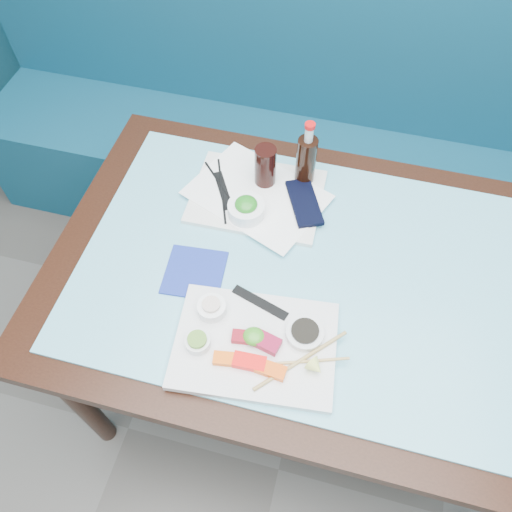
% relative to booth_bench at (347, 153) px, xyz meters
% --- Properties ---
extents(booth_bench, '(3.00, 0.56, 1.17)m').
position_rel_booth_bench_xyz_m(booth_bench, '(0.00, 0.00, 0.00)').
color(booth_bench, navy).
rests_on(booth_bench, ground).
extents(dining_table, '(1.40, 0.90, 0.75)m').
position_rel_booth_bench_xyz_m(dining_table, '(0.00, -0.84, 0.29)').
color(dining_table, black).
rests_on(dining_table, ground).
extents(glass_top, '(1.22, 0.76, 0.01)m').
position_rel_booth_bench_xyz_m(glass_top, '(0.00, -0.84, 0.38)').
color(glass_top, '#65B5CA').
rests_on(glass_top, dining_table).
extents(sashimi_plate, '(0.39, 0.30, 0.02)m').
position_rel_booth_bench_xyz_m(sashimi_plate, '(-0.11, -1.08, 0.39)').
color(sashimi_plate, silver).
rests_on(sashimi_plate, glass_top).
extents(salmon_left, '(0.07, 0.04, 0.02)m').
position_rel_booth_bench_xyz_m(salmon_left, '(-0.16, -1.13, 0.41)').
color(salmon_left, '#FF5D0A').
rests_on(salmon_left, sashimi_plate).
extents(salmon_mid, '(0.07, 0.04, 0.02)m').
position_rel_booth_bench_xyz_m(salmon_mid, '(-0.11, -1.13, 0.41)').
color(salmon_mid, '#FF0D0A').
rests_on(salmon_mid, sashimi_plate).
extents(salmon_right, '(0.07, 0.04, 0.02)m').
position_rel_booth_bench_xyz_m(salmon_right, '(-0.06, -1.13, 0.41)').
color(salmon_right, '#FF530A').
rests_on(salmon_right, sashimi_plate).
extents(tuna_left, '(0.05, 0.04, 0.02)m').
position_rel_booth_bench_xyz_m(tuna_left, '(-0.14, -1.07, 0.41)').
color(tuna_left, maroon).
rests_on(tuna_left, sashimi_plate).
extents(tuna_right, '(0.07, 0.05, 0.02)m').
position_rel_booth_bench_xyz_m(tuna_right, '(-0.08, -1.07, 0.41)').
color(tuna_right, maroon).
rests_on(tuna_right, sashimi_plate).
extents(seaweed_garnish, '(0.06, 0.05, 0.03)m').
position_rel_booth_bench_xyz_m(seaweed_garnish, '(-0.11, -1.07, 0.42)').
color(seaweed_garnish, '#3C9322').
rests_on(seaweed_garnish, sashimi_plate).
extents(ramekin_wasabi, '(0.07, 0.07, 0.02)m').
position_rel_booth_bench_xyz_m(ramekin_wasabi, '(-0.23, -1.11, 0.41)').
color(ramekin_wasabi, white).
rests_on(ramekin_wasabi, sashimi_plate).
extents(wasabi_fill, '(0.06, 0.06, 0.01)m').
position_rel_booth_bench_xyz_m(wasabi_fill, '(-0.23, -1.11, 0.43)').
color(wasabi_fill, '#588B2D').
rests_on(wasabi_fill, ramekin_wasabi).
extents(ramekin_ginger, '(0.07, 0.07, 0.03)m').
position_rel_booth_bench_xyz_m(ramekin_ginger, '(-0.23, -1.02, 0.42)').
color(ramekin_ginger, white).
rests_on(ramekin_ginger, sashimi_plate).
extents(ginger_fill, '(0.05, 0.05, 0.01)m').
position_rel_booth_bench_xyz_m(ginger_fill, '(-0.23, -1.02, 0.44)').
color(ginger_fill, beige).
rests_on(ginger_fill, ramekin_ginger).
extents(soy_dish, '(0.09, 0.09, 0.02)m').
position_rel_booth_bench_xyz_m(soy_dish, '(-0.00, -1.03, 0.41)').
color(soy_dish, silver).
rests_on(soy_dish, sashimi_plate).
extents(soy_fill, '(0.07, 0.07, 0.01)m').
position_rel_booth_bench_xyz_m(soy_fill, '(-0.00, -1.03, 0.42)').
color(soy_fill, black).
rests_on(soy_fill, soy_dish).
extents(lemon_wedge, '(0.05, 0.05, 0.04)m').
position_rel_booth_bench_xyz_m(lemon_wedge, '(0.04, -1.11, 0.42)').
color(lemon_wedge, '#F6FF78').
rests_on(lemon_wedge, sashimi_plate).
extents(chopstick_sleeve, '(0.15, 0.07, 0.00)m').
position_rel_booth_bench_xyz_m(chopstick_sleeve, '(-0.12, -0.97, 0.40)').
color(chopstick_sleeve, black).
rests_on(chopstick_sleeve, sashimi_plate).
extents(wooden_chopstick_a, '(0.18, 0.19, 0.01)m').
position_rel_booth_bench_xyz_m(wooden_chopstick_a, '(0.00, -1.09, 0.41)').
color(wooden_chopstick_a, '#A98B4F').
rests_on(wooden_chopstick_a, sashimi_plate).
extents(wooden_chopstick_b, '(0.19, 0.07, 0.01)m').
position_rel_booth_bench_xyz_m(wooden_chopstick_b, '(0.01, -1.09, 0.41)').
color(wooden_chopstick_b, tan).
rests_on(wooden_chopstick_b, sashimi_plate).
extents(serving_tray, '(0.37, 0.28, 0.01)m').
position_rel_booth_bench_xyz_m(serving_tray, '(-0.22, -0.64, 0.39)').
color(serving_tray, silver).
rests_on(serving_tray, glass_top).
extents(paper_placemat, '(0.43, 0.37, 0.00)m').
position_rel_booth_bench_xyz_m(paper_placemat, '(-0.22, -0.64, 0.40)').
color(paper_placemat, white).
rests_on(paper_placemat, serving_tray).
extents(seaweed_bowl, '(0.10, 0.10, 0.04)m').
position_rel_booth_bench_xyz_m(seaweed_bowl, '(-0.23, -0.71, 0.42)').
color(seaweed_bowl, white).
rests_on(seaweed_bowl, serving_tray).
extents(seaweed_salad, '(0.07, 0.07, 0.03)m').
position_rel_booth_bench_xyz_m(seaweed_salad, '(-0.23, -0.71, 0.44)').
color(seaweed_salad, '#1F791B').
rests_on(seaweed_salad, seaweed_bowl).
extents(cola_glass, '(0.06, 0.06, 0.12)m').
position_rel_booth_bench_xyz_m(cola_glass, '(-0.21, -0.58, 0.46)').
color(cola_glass, black).
rests_on(cola_glass, serving_tray).
extents(navy_pouch, '(0.13, 0.18, 0.01)m').
position_rel_booth_bench_xyz_m(navy_pouch, '(-0.08, -0.64, 0.40)').
color(navy_pouch, black).
rests_on(navy_pouch, serving_tray).
extents(fork, '(0.02, 0.09, 0.01)m').
position_rel_booth_bench_xyz_m(fork, '(-0.09, -0.53, 0.40)').
color(fork, silver).
rests_on(fork, serving_tray).
extents(black_chopstick_a, '(0.09, 0.23, 0.01)m').
position_rel_booth_bench_xyz_m(black_chopstick_a, '(-0.32, -0.65, 0.40)').
color(black_chopstick_a, black).
rests_on(black_chopstick_a, serving_tray).
extents(black_chopstick_b, '(0.17, 0.18, 0.01)m').
position_rel_booth_bench_xyz_m(black_chopstick_b, '(-0.31, -0.65, 0.40)').
color(black_chopstick_b, black).
rests_on(black_chopstick_b, serving_tray).
extents(tray_sleeve, '(0.09, 0.14, 0.00)m').
position_rel_booth_bench_xyz_m(tray_sleeve, '(-0.31, -0.65, 0.40)').
color(tray_sleeve, black).
rests_on(tray_sleeve, serving_tray).
extents(cola_bottle_body, '(0.07, 0.07, 0.16)m').
position_rel_booth_bench_xyz_m(cola_bottle_body, '(-0.10, -0.55, 0.46)').
color(cola_bottle_body, black).
rests_on(cola_bottle_body, glass_top).
extents(cola_bottle_neck, '(0.02, 0.02, 0.04)m').
position_rel_booth_bench_xyz_m(cola_bottle_neck, '(-0.10, -0.55, 0.56)').
color(cola_bottle_neck, silver).
rests_on(cola_bottle_neck, cola_bottle_body).
extents(cola_bottle_cap, '(0.03, 0.03, 0.01)m').
position_rel_booth_bench_xyz_m(cola_bottle_cap, '(-0.10, -0.55, 0.59)').
color(cola_bottle_cap, red).
rests_on(cola_bottle_cap, cola_bottle_neck).
extents(blue_napkin, '(0.16, 0.16, 0.01)m').
position_rel_booth_bench_xyz_m(blue_napkin, '(-0.31, -0.92, 0.39)').
color(blue_napkin, navy).
rests_on(blue_napkin, glass_top).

